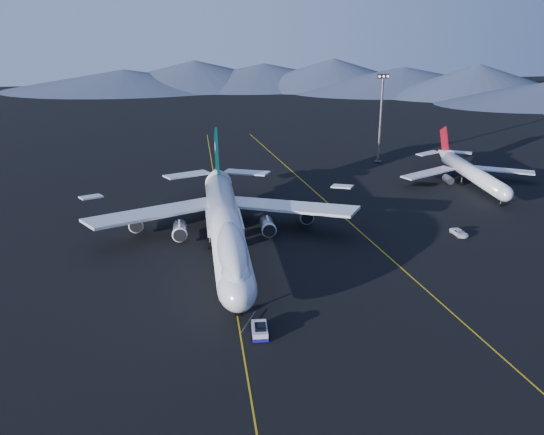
{
  "coord_description": "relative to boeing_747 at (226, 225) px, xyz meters",
  "views": [
    {
      "loc": [
        -6.29,
        -114.88,
        50.32
      ],
      "look_at": [
        9.88,
        2.8,
        6.0
      ],
      "focal_mm": 40.0,
      "sensor_mm": 36.0,
      "label": 1
    }
  ],
  "objects": [
    {
      "name": "floodlight_mast",
      "position": [
        51.87,
        63.43,
        8.02
      ],
      "size": [
        3.37,
        2.53,
        27.31
      ],
      "rotation": [
        0.0,
        0.0,
        0.21
      ],
      "color": "black",
      "rests_on": "ground"
    },
    {
      "name": "boeing_747",
      "position": [
        0.0,
        0.0,
        0.0
      ],
      "size": [
        59.62,
        72.43,
        19.37
      ],
      "color": "silver",
      "rests_on": "ground"
    },
    {
      "name": "pushback_tug",
      "position": [
        3.0,
        -33.07,
        -5.14
      ],
      "size": [
        3.07,
        5.08,
        2.15
      ],
      "rotation": [
        0.0,
        0.0,
        -0.05
      ],
      "color": "silver",
      "rests_on": "ground"
    },
    {
      "name": "service_van",
      "position": [
        51.36,
        1.88,
        -5.13
      ],
      "size": [
        3.03,
        5.25,
        1.38
      ],
      "primitive_type": "imported",
      "rotation": [
        0.0,
        0.0,
        0.16
      ],
      "color": "white",
      "rests_on": "ground"
    },
    {
      "name": "second_jet",
      "position": [
        69.74,
        36.54,
        -1.99
      ],
      "size": [
        39.33,
        44.43,
        12.64
      ],
      "rotation": [
        0.0,
        0.0,
        -0.34
      ],
      "color": "silver",
      "rests_on": "ground"
    },
    {
      "name": "ground",
      "position": [
        -0.0,
        -0.03,
        -5.81
      ],
      "size": [
        500.0,
        500.0,
        0.0
      ],
      "primitive_type": "plane",
      "color": "black",
      "rests_on": "ground"
    },
    {
      "name": "taxiway_line_main",
      "position": [
        -0.0,
        -0.03,
        -5.8
      ],
      "size": [
        0.25,
        220.0,
        0.01
      ],
      "primitive_type": "cube",
      "color": "gold",
      "rests_on": "ground"
    },
    {
      "name": "taxiway_line_side",
      "position": [
        30.0,
        9.97,
        -5.8
      ],
      "size": [
        28.08,
        198.09,
        0.01
      ],
      "primitive_type": "cube",
      "rotation": [
        0.0,
        0.0,
        0.14
      ],
      "color": "gold",
      "rests_on": "ground"
    }
  ]
}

